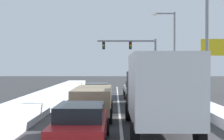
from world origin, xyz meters
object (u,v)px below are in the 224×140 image
box_truck_right_lane_nearest (158,89)px  suv_gray_right_lane_second (142,92)px  traffic_light_gantry (137,52)px  sedan_charcoal_center_lane_third (97,93)px  street_lamp_right_mid (171,44)px  roadside_sign_right (218,53)px  sedan_white_right_lane_third (135,89)px  sedan_red_center_lane_nearest (81,125)px  suv_tan_center_lane_second (93,100)px  street_lamp_right_near (201,39)px

box_truck_right_lane_nearest → suv_gray_right_lane_second: size_ratio=1.47×
traffic_light_gantry → sedan_charcoal_center_lane_third: bearing=-105.3°
street_lamp_right_mid → roadside_sign_right: bearing=-51.1°
sedan_white_right_lane_third → sedan_charcoal_center_lane_third: bearing=-128.7°
street_lamp_right_mid → suv_gray_right_lane_second: bearing=-109.4°
suv_gray_right_lane_second → roadside_sign_right: roadside_sign_right is taller
sedan_white_right_lane_third → sedan_red_center_lane_nearest: size_ratio=1.00×
sedan_charcoal_center_lane_third → roadside_sign_right: roadside_sign_right is taller
suv_tan_center_lane_second → box_truck_right_lane_nearest: bearing=-51.2°
suv_gray_right_lane_second → box_truck_right_lane_nearest: bearing=-90.7°
suv_gray_right_lane_second → sedan_charcoal_center_lane_third: suv_gray_right_lane_second is taller
box_truck_right_lane_nearest → sedan_red_center_lane_nearest: box_truck_right_lane_nearest is taller
street_lamp_right_near → roadside_sign_right: 10.17m
sedan_white_right_lane_third → street_lamp_right_near: (3.85, -7.41, 3.83)m
traffic_light_gantry → street_lamp_right_near: bearing=-81.5°
box_truck_right_lane_nearest → suv_gray_right_lane_second: bearing=89.3°
sedan_red_center_lane_nearest → traffic_light_gantry: 28.44m
box_truck_right_lane_nearest → street_lamp_right_near: bearing=61.6°
suv_gray_right_lane_second → suv_tan_center_lane_second: 5.67m
suv_tan_center_lane_second → street_lamp_right_mid: size_ratio=0.56×
sedan_charcoal_center_lane_third → street_lamp_right_near: 8.71m
sedan_charcoal_center_lane_third → sedan_white_right_lane_third: bearing=51.3°
box_truck_right_lane_nearest → roadside_sign_right: (8.01, 16.34, 2.12)m
roadside_sign_right → street_lamp_right_mid: bearing=128.9°
suv_gray_right_lane_second → sedan_charcoal_center_lane_third: (-3.29, 2.05, -0.25)m
sedan_white_right_lane_third → sedan_red_center_lane_nearest: same height
suv_gray_right_lane_second → suv_tan_center_lane_second: (-3.13, -4.73, 0.00)m
sedan_white_right_lane_third → roadside_sign_right: size_ratio=0.82×
sedan_charcoal_center_lane_third → street_lamp_right_mid: 13.51m
suv_tan_center_lane_second → sedan_white_right_lane_third: bearing=74.3°
sedan_white_right_lane_third → sedan_charcoal_center_lane_third: size_ratio=1.00×
sedan_charcoal_center_lane_third → traffic_light_gantry: size_ratio=0.60×
box_truck_right_lane_nearest → sedan_white_right_lane_third: 14.54m
street_lamp_right_near → sedan_red_center_lane_nearest: bearing=-127.2°
sedan_white_right_lane_third → street_lamp_right_near: 9.18m
sedan_red_center_lane_nearest → sedan_charcoal_center_lane_third: 12.52m
street_lamp_right_near → suv_tan_center_lane_second: bearing=-154.1°
sedan_red_center_lane_nearest → suv_tan_center_lane_second: (0.02, 5.75, 0.25)m
street_lamp_right_mid → sedan_charcoal_center_lane_third: bearing=-126.6°
box_truck_right_lane_nearest → sedan_white_right_lane_third: size_ratio=1.60×
traffic_light_gantry → street_lamp_right_mid: bearing=-56.5°
sedan_red_center_lane_nearest → roadside_sign_right: bearing=58.9°
suv_gray_right_lane_second → street_lamp_right_near: size_ratio=0.64×
sedan_white_right_lane_third → street_lamp_right_near: street_lamp_right_near is taller
suv_tan_center_lane_second → street_lamp_right_mid: (7.45, 17.03, 4.16)m
sedan_red_center_lane_nearest → street_lamp_right_mid: 24.37m
sedan_red_center_lane_nearest → suv_tan_center_lane_second: suv_tan_center_lane_second is taller
suv_gray_right_lane_second → sedan_red_center_lane_nearest: (-3.15, -10.48, -0.25)m
suv_tan_center_lane_second → street_lamp_right_mid: 19.05m
roadside_sign_right → sedan_white_right_lane_third: bearing=-167.0°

